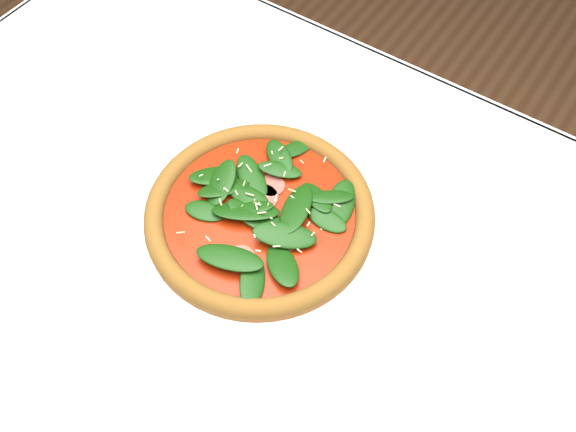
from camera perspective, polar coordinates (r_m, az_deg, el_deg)
The scene contains 3 objects.
dining_table at distance 0.80m, azimuth -1.14°, elevation -10.00°, with size 1.21×0.81×0.75m.
plate at distance 0.75m, azimuth -2.49°, elevation -0.37°, with size 0.31×0.31×0.01m.
pizza at distance 0.74m, azimuth -2.54°, elevation 0.39°, with size 0.32×0.32×0.03m.
Camera 1 is at (0.20, -0.26, 1.38)m, focal length 40.00 mm.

